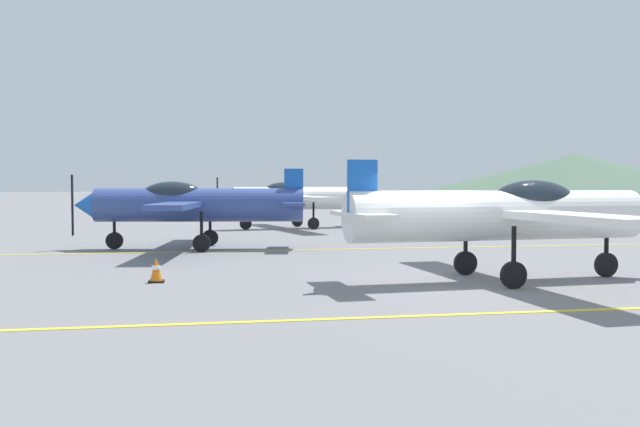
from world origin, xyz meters
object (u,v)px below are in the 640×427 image
Objects in this scene: airplane_mid at (191,204)px; traffic_cone_side at (156,270)px; airplane_near at (509,213)px; airplane_far at (296,197)px; car_sedan at (518,209)px.

airplane_mid is 16.03× the size of traffic_cone_side.
airplane_far is (-2.22, 20.03, 0.00)m from airplane_near.
airplane_mid is at bearing 128.27° from airplane_near.
traffic_cone_side is (-8.19, 1.18, -1.30)m from airplane_near.
airplane_far is 2.08× the size of car_sedan.
airplane_near is 1.00× the size of airplane_far.
airplane_mid is at bearing 84.91° from traffic_cone_side.
airplane_far reaches higher than car_sedan.
airplane_mid is (-7.45, 9.45, 0.00)m from airplane_near.
airplane_near reaches higher than car_sedan.
airplane_near is 2.08× the size of car_sedan.
car_sedan is (13.05, 1.53, -0.75)m from airplane_far.
airplane_near is 24.15m from car_sedan.
airplane_mid is 11.81m from airplane_far.
airplane_mid is 8.41m from traffic_cone_side.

